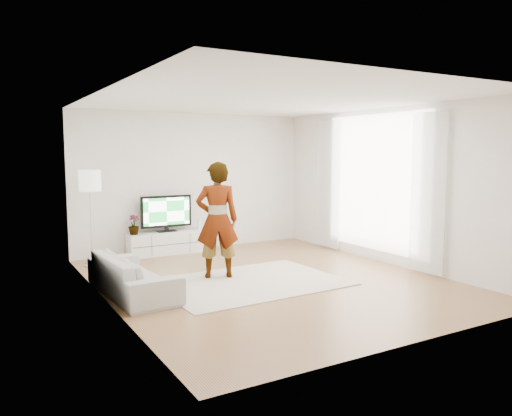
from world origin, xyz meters
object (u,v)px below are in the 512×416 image
rug (249,282)px  media_console (167,243)px  floor_lamp (90,185)px  television (166,212)px  sofa (133,274)px  player (217,220)px

rug → media_console: bearing=96.8°
rug → floor_lamp: size_ratio=1.64×
media_console → floor_lamp: bearing=-166.5°
television → sofa: 2.91m
player → floor_lamp: 2.48m
rug → sofa: size_ratio=1.44×
media_console → player: size_ratio=0.85×
sofa → media_console: bearing=-33.2°
rug → player: (-0.29, 0.53, 0.93)m
player → floor_lamp: bearing=-29.2°
rug → floor_lamp: 3.34m
television → floor_lamp: 1.69m
player → television: bearing=-68.3°
player → floor_lamp: size_ratio=1.09×
media_console → player: player is taller
media_console → floor_lamp: floor_lamp is taller
television → player: size_ratio=0.56×
television → floor_lamp: bearing=-165.5°
television → rug: 2.92m
player → sofa: player is taller
sofa → floor_lamp: (-0.12, 2.09, 1.16)m
rug → sofa: (-1.73, 0.29, 0.28)m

